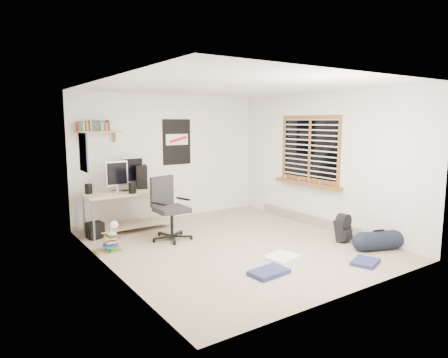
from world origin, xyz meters
TOP-DOWN VIEW (x-y plane):
  - floor at (0.00, 0.00)m, footprint 4.00×4.50m
  - ceiling at (0.00, 0.00)m, footprint 4.00×4.50m
  - back_wall at (0.00, 2.25)m, footprint 4.00×0.01m
  - left_wall at (-2.00, 0.00)m, footprint 0.01×4.50m
  - right_wall at (2.00, 0.00)m, footprint 0.01×4.50m
  - desk at (-1.07, 1.77)m, footprint 1.73×1.29m
  - monitor_left at (-1.29, 1.75)m, footprint 0.40×0.12m
  - monitor_right at (-0.90, 2.00)m, footprint 0.44×0.16m
  - pc_tower at (-0.74, 2.00)m, footprint 0.32×0.46m
  - keyboard at (-1.16, 1.82)m, footprint 0.41×0.24m
  - speaker_left at (-1.75, 1.88)m, footprint 0.12×0.12m
  - speaker_right at (-1.11, 1.48)m, footprint 0.11×0.11m
  - office_chair at (-0.70, 0.83)m, footprint 0.86×0.86m
  - wall_shelf at (-1.45, 2.14)m, footprint 0.80×0.22m
  - poster_back_wall at (0.15, 2.23)m, footprint 0.62×0.03m
  - poster_left_wall at (-1.99, 1.20)m, footprint 0.02×0.42m
  - window at (1.95, 0.30)m, footprint 0.10×1.50m
  - baseboard_heater at (1.96, 0.30)m, footprint 0.08×2.50m
  - backpack at (1.58, -0.87)m, footprint 0.29×0.25m
  - duffel_bag at (1.69, -1.46)m, footprint 0.38×0.38m
  - tshirt at (0.19, -0.91)m, footprint 0.50×0.45m
  - jeans_a at (-0.36, -1.28)m, footprint 0.53×0.37m
  - jeans_b at (1.01, -1.74)m, footprint 0.50×0.44m
  - book_stack at (-1.75, 0.79)m, footprint 0.56×0.52m
  - desk_lamp at (-1.73, 0.77)m, footprint 0.16×0.24m
  - subwoofer at (-1.75, 1.61)m, footprint 0.27×0.27m

SIDE VIEW (x-z plane):
  - floor at x=0.00m, z-range -0.01..0.00m
  - tshirt at x=0.19m, z-range 0.00..0.04m
  - jeans_b at x=1.01m, z-range 0.00..0.05m
  - jeans_a at x=-0.36m, z-range 0.00..0.06m
  - baseboard_heater at x=1.96m, z-range 0.00..0.18m
  - duffel_bag at x=1.69m, z-range -0.15..0.43m
  - subwoofer at x=-1.75m, z-range 0.00..0.28m
  - book_stack at x=-1.75m, z-range 0.00..0.30m
  - backpack at x=1.58m, z-range 0.02..0.38m
  - desk at x=-1.07m, z-range 0.00..0.73m
  - desk_lamp at x=-1.73m, z-range 0.27..0.49m
  - office_chair at x=-0.70m, z-range -0.04..1.02m
  - keyboard at x=-1.16m, z-range 0.72..0.74m
  - speaker_left at x=-1.75m, z-range 0.72..0.90m
  - speaker_right at x=-1.11m, z-range 0.72..0.91m
  - monitor_left at x=-1.29m, z-range 0.72..1.16m
  - pc_tower at x=-0.74m, z-range 0.72..1.16m
  - monitor_right at x=-0.90m, z-range 0.72..1.19m
  - back_wall at x=0.00m, z-range 0.00..2.50m
  - left_wall at x=-2.00m, z-range 0.00..2.50m
  - right_wall at x=2.00m, z-range 0.00..2.50m
  - window at x=1.95m, z-range 0.82..2.08m
  - poster_left_wall at x=-1.99m, z-range 1.20..1.80m
  - poster_back_wall at x=0.15m, z-range 1.09..2.01m
  - wall_shelf at x=-1.45m, z-range 1.66..1.90m
  - ceiling at x=0.00m, z-range 2.50..2.51m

